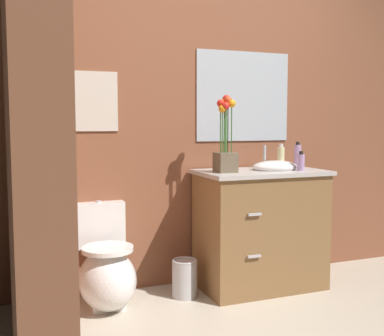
{
  "coord_description": "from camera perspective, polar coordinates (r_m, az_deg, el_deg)",
  "views": [
    {
      "loc": [
        -1.47,
        -1.97,
        1.24
      ],
      "look_at": [
        -0.27,
        1.08,
        0.93
      ],
      "focal_mm": 44.71,
      "sensor_mm": 36.0,
      "label": 1
    }
  ],
  "objects": [
    {
      "name": "wall_back",
      "position": [
        3.81,
        4.53,
        5.51
      ],
      "size": [
        4.4,
        0.05,
        2.5
      ],
      "primitive_type": "cube",
      "color": "brown",
      "rests_on": "ground_plane"
    },
    {
      "name": "wall_left",
      "position": [
        2.4,
        -20.8,
        5.29
      ],
      "size": [
        0.05,
        4.01,
        2.5
      ],
      "primitive_type": "cube",
      "color": "brown",
      "rests_on": "ground_plane"
    },
    {
      "name": "toilet",
      "position": [
        3.34,
        -10.22,
        -12.05
      ],
      "size": [
        0.38,
        0.59,
        0.69
      ],
      "color": "white",
      "rests_on": "ground_plane"
    },
    {
      "name": "vanity_cabinet",
      "position": [
        3.66,
        8.18,
        -7.03
      ],
      "size": [
        0.94,
        0.56,
        1.07
      ],
      "color": "brown",
      "rests_on": "ground_plane"
    },
    {
      "name": "flower_vase",
      "position": [
        3.41,
        4.01,
        2.91
      ],
      "size": [
        0.14,
        0.14,
        0.55
      ],
      "color": "brown",
      "rests_on": "vanity_cabinet"
    },
    {
      "name": "soap_bottle",
      "position": [
        3.73,
        10.55,
        1.25
      ],
      "size": [
        0.05,
        0.05,
        0.19
      ],
      "color": "beige",
      "rests_on": "vanity_cabinet"
    },
    {
      "name": "lotion_bottle",
      "position": [
        3.86,
        12.47,
        1.44
      ],
      "size": [
        0.05,
        0.05,
        0.2
      ],
      "color": "#B28CBF",
      "rests_on": "vanity_cabinet"
    },
    {
      "name": "hand_wash_bottle",
      "position": [
        3.61,
        12.85,
        0.7
      ],
      "size": [
        0.06,
        0.06,
        0.14
      ],
      "color": "#B28CBF",
      "rests_on": "vanity_cabinet"
    },
    {
      "name": "trash_bin",
      "position": [
        3.5,
        -0.88,
        -12.99
      ],
      "size": [
        0.18,
        0.18,
        0.27
      ],
      "color": "#B7B7BC",
      "rests_on": "ground_plane"
    },
    {
      "name": "wall_poster",
      "position": [
        3.46,
        -11.41,
        7.79
      ],
      "size": [
        0.31,
        0.01,
        0.42
      ],
      "primitive_type": "cube",
      "color": "beige"
    },
    {
      "name": "wall_mirror",
      "position": [
        3.84,
        6.15,
        8.48
      ],
      "size": [
        0.8,
        0.01,
        0.7
      ],
      "primitive_type": "cube",
      "color": "#B2BCC6"
    },
    {
      "name": "hanging_towel",
      "position": [
        2.66,
        -19.96,
        3.87
      ],
      "size": [
        0.03,
        0.28,
        0.52
      ],
      "primitive_type": "cube",
      "color": "tan"
    },
    {
      "name": "toilet_paper_roll",
      "position": [
        2.99,
        -18.73,
        -5.69
      ],
      "size": [
        0.11,
        0.11,
        0.11
      ],
      "primitive_type": "cylinder",
      "rotation": [
        0.0,
        1.57,
        0.0
      ],
      "color": "white"
    }
  ]
}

